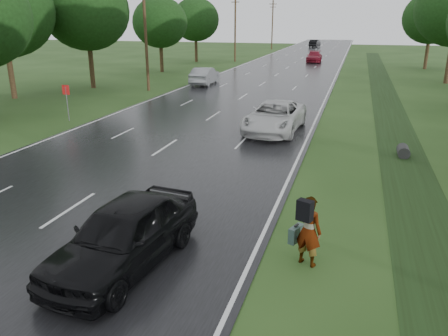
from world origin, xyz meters
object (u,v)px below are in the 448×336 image
object	(u,v)px
pedestrian	(308,230)
silver_sedan	(205,76)
dark_sedan	(124,234)
white_pickup	(275,117)
road_sign	(66,95)

from	to	relation	value
pedestrian	silver_sedan	distance (m)	33.94
pedestrian	dark_sedan	distance (m)	4.80
white_pickup	dark_sedan	bearing A→B (deg)	-91.22
white_pickup	pedestrian	bearing A→B (deg)	-73.34
pedestrian	white_pickup	world-z (taller)	pedestrian
road_sign	white_pickup	bearing A→B (deg)	4.11
silver_sedan	road_sign	bearing A→B (deg)	77.88
white_pickup	dark_sedan	size ratio (longest dim) A/B	1.18
dark_sedan	silver_sedan	xyz separation A→B (m)	(-9.05, 32.56, -0.05)
white_pickup	dark_sedan	distance (m)	15.59
pedestrian	white_pickup	distance (m)	14.50
pedestrian	silver_sedan	bearing A→B (deg)	-44.89
road_sign	dark_sedan	bearing A→B (deg)	-50.35
road_sign	white_pickup	size ratio (longest dim) A/B	0.37
road_sign	silver_sedan	xyz separation A→B (m)	(3.06, 17.95, -0.77)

